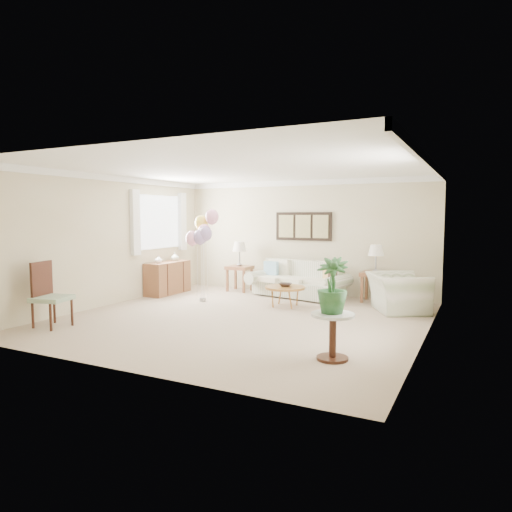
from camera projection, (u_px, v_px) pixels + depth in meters
The scene contains 18 objects.
ground_plane at pixel (243, 319), 7.96m from camera, with size 6.00×6.00×0.00m, color tan.
room_shell at pixel (239, 225), 7.95m from camera, with size 6.04×6.04×2.60m.
wall_art_triptych at pixel (303, 226), 10.47m from camera, with size 1.35×0.06×0.65m.
sofa at pixel (299, 283), 10.08m from camera, with size 2.31×1.19×0.79m.
end_table_left at pixel (240, 270), 10.85m from camera, with size 0.55×0.50×0.60m.
end_table_right at pixel (376, 277), 9.46m from camera, with size 0.57×0.52×0.63m.
lamp_left at pixel (239, 247), 10.80m from camera, with size 0.33×0.33×0.58m.
lamp_right at pixel (376, 251), 9.42m from camera, with size 0.32×0.32×0.57m.
coffee_table at pixel (285, 288), 8.99m from camera, with size 0.79×0.79×0.40m.
decor_bowl at pixel (285, 285), 8.99m from camera, with size 0.26×0.26×0.06m, color #2F221D.
armchair at pixel (398, 293), 8.54m from camera, with size 1.09×0.96×0.71m, color silver.
side_table at pixel (333, 325), 5.65m from camera, with size 0.54×0.54×0.59m.
potted_plant at pixel (332, 285), 5.63m from camera, with size 0.39×0.39×0.69m, color #1C5122.
accent_chair at pixel (48, 293), 7.35m from camera, with size 0.62×0.62×1.05m.
credenza at pixel (168, 278), 10.49m from camera, with size 0.46×1.20×0.74m.
vase_white at pixel (158, 259), 10.13m from camera, with size 0.16×0.16×0.17m, color silver.
vase_sage at pixel (175, 257), 10.67m from camera, with size 0.18×0.18×0.19m, color #B2BEA4.
balloon_cluster at pixel (203, 230), 9.39m from camera, with size 0.63×0.52×1.93m.
Camera 1 is at (3.70, -6.91, 1.78)m, focal length 32.00 mm.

